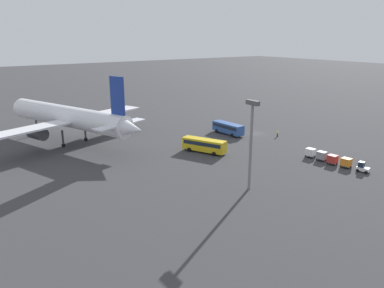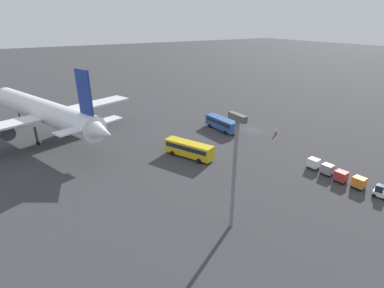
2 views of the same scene
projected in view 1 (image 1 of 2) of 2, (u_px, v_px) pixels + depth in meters
ground_plane at (256, 134)px, 105.60m from camera, size 600.00×600.00×0.00m
airplane at (69, 117)px, 94.67m from camera, size 49.20×42.47×18.12m
shuttle_bus_near at (228, 128)px, 104.79m from camera, size 10.33×3.54×3.13m
shuttle_bus_far at (204, 144)px, 88.33m from camera, size 10.84×6.80×3.24m
baggage_tug at (363, 167)px, 75.86m from camera, size 2.63×2.10×2.10m
worker_person at (277, 134)px, 102.15m from camera, size 0.38×0.38×1.74m
cargo_cart_orange at (346, 162)px, 78.25m from camera, size 2.15×1.87×2.06m
cargo_cart_red at (332, 159)px, 80.22m from camera, size 2.15×1.87×2.06m
cargo_cart_grey at (322, 155)px, 82.67m from camera, size 2.15×1.87×2.06m
cargo_cart_white at (311, 152)px, 84.93m from camera, size 2.15×1.87×2.06m
light_pole at (251, 135)px, 64.86m from camera, size 2.80×0.70×16.16m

